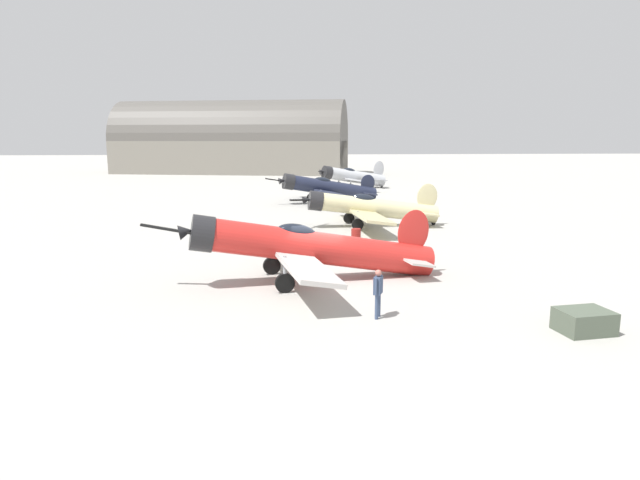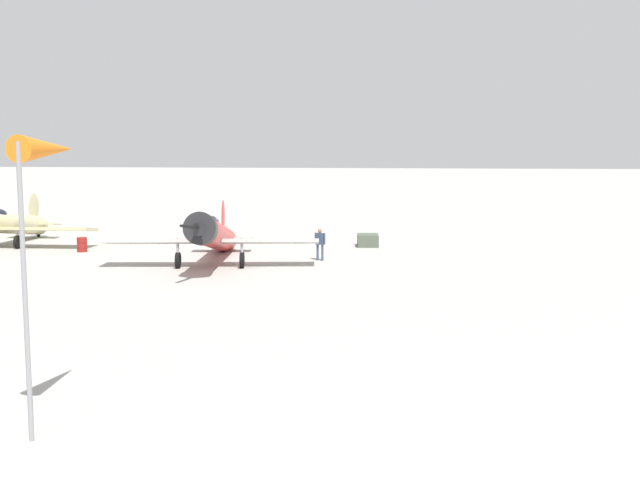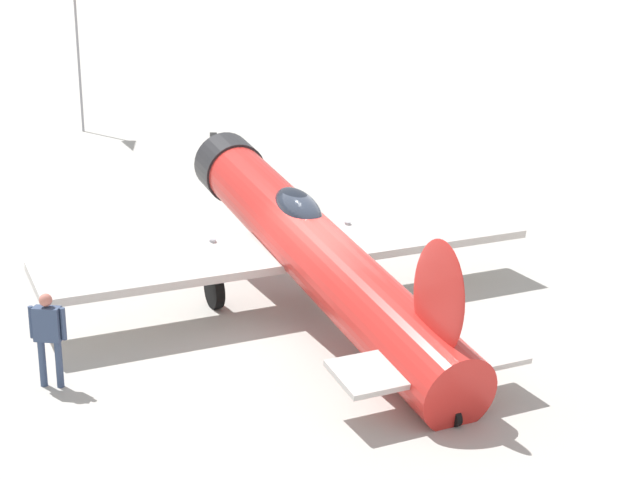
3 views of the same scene
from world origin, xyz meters
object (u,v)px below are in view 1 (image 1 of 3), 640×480
(airplane_outer_stand, at_px, (352,176))
(ground_crew_mechanic, at_px, (378,289))
(fuel_drum, at_px, (356,236))
(airplane_mid_apron, at_px, (369,207))
(equipment_crate, at_px, (584,321))
(airplane_foreground, at_px, (309,247))
(airplane_far_line, at_px, (327,188))

(airplane_outer_stand, relative_size, ground_crew_mechanic, 6.81)
(fuel_drum, bearing_deg, airplane_mid_apron, 162.69)
(airplane_outer_stand, bearing_deg, equipment_crate, 70.72)
(equipment_crate, bearing_deg, airplane_foreground, -131.72)
(airplane_mid_apron, height_order, equipment_crate, airplane_mid_apron)
(equipment_crate, bearing_deg, airplane_outer_stand, 179.39)
(airplane_far_line, height_order, fuel_drum, airplane_far_line)
(ground_crew_mechanic, bearing_deg, airplane_foreground, -43.83)
(airplane_mid_apron, height_order, fuel_drum, airplane_mid_apron)
(airplane_outer_stand, bearing_deg, airplane_mid_apron, 64.79)
(airplane_mid_apron, xyz_separation_m, equipment_crate, (22.19, 2.88, -1.00))
(fuel_drum, bearing_deg, ground_crew_mechanic, -6.22)
(airplane_mid_apron, height_order, ground_crew_mechanic, airplane_mid_apron)
(airplane_foreground, distance_m, airplane_outer_stand, 45.68)
(airplane_foreground, bearing_deg, equipment_crate, 129.47)
(fuel_drum, bearing_deg, equipment_crate, 16.37)
(airplane_outer_stand, height_order, fuel_drum, airplane_outer_stand)
(airplane_foreground, height_order, ground_crew_mechanic, airplane_foreground)
(airplane_far_line, height_order, airplane_outer_stand, airplane_outer_stand)
(equipment_crate, height_order, fuel_drum, fuel_drum)
(airplane_outer_stand, bearing_deg, fuel_drum, 62.94)
(ground_crew_mechanic, distance_m, equipment_crate, 6.66)
(airplane_far_line, distance_m, equipment_crate, 37.32)
(airplane_outer_stand, xyz_separation_m, ground_crew_mechanic, (50.11, -6.85, -0.50))
(equipment_crate, relative_size, fuel_drum, 2.07)
(airplane_far_line, distance_m, airplane_outer_stand, 15.88)
(airplane_far_line, distance_m, fuel_drum, 20.91)
(airplane_mid_apron, relative_size, equipment_crate, 6.84)
(airplane_outer_stand, bearing_deg, ground_crew_mechanic, 63.54)
(airplane_outer_stand, distance_m, equipment_crate, 52.22)
(airplane_foreground, height_order, airplane_far_line, airplane_foreground)
(airplane_far_line, bearing_deg, airplane_mid_apron, 82.14)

